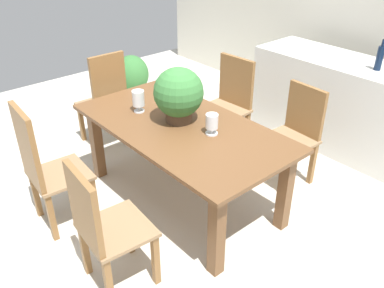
{
  "coord_description": "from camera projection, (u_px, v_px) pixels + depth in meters",
  "views": [
    {
      "loc": [
        2.26,
        -1.84,
        2.25
      ],
      "look_at": [
        0.02,
        0.1,
        0.53
      ],
      "focal_mm": 38.11,
      "sensor_mm": 36.0,
      "label": 1
    }
  ],
  "objects": [
    {
      "name": "chair_near_left",
      "position": [
        44.0,
        165.0,
        3.07
      ],
      "size": [
        0.46,
        0.45,
        1.05
      ],
      "rotation": [
        0.0,
        0.0,
        3.07
      ],
      "color": "brown",
      "rests_on": "ground"
    },
    {
      "name": "crystal_vase_center_near",
      "position": [
        212.0,
        122.0,
        3.1
      ],
      "size": [
        0.1,
        0.1,
        0.17
      ],
      "color": "silver",
      "rests_on": "dining_table"
    },
    {
      "name": "potted_plant_floor",
      "position": [
        132.0,
        75.0,
        5.45
      ],
      "size": [
        0.45,
        0.45,
        0.58
      ],
      "color": "#9E9384",
      "rests_on": "ground"
    },
    {
      "name": "dining_table",
      "position": [
        182.0,
        138.0,
        3.34
      ],
      "size": [
        1.85,
        0.97,
        0.73
      ],
      "color": "brown",
      "rests_on": "ground"
    },
    {
      "name": "chair_far_left",
      "position": [
        230.0,
        99.0,
        4.22
      ],
      "size": [
        0.49,
        0.43,
        0.96
      ],
      "rotation": [
        0.0,
        0.0,
        0.05
      ],
      "color": "brown",
      "rests_on": "ground"
    },
    {
      "name": "kitchen_counter",
      "position": [
        342.0,
        104.0,
        4.27
      ],
      "size": [
        1.93,
        0.66,
        0.93
      ],
      "primitive_type": "cube",
      "color": "silver",
      "rests_on": "ground"
    },
    {
      "name": "crystal_vase_left",
      "position": [
        138.0,
        99.0,
        3.44
      ],
      "size": [
        0.1,
        0.1,
        0.19
      ],
      "color": "silver",
      "rests_on": "dining_table"
    },
    {
      "name": "flower_centerpiece",
      "position": [
        179.0,
        94.0,
        3.22
      ],
      "size": [
        0.4,
        0.4,
        0.45
      ],
      "color": "#4C3828",
      "rests_on": "dining_table"
    },
    {
      "name": "wine_glass",
      "position": [
        181.0,
        88.0,
        3.66
      ],
      "size": [
        0.06,
        0.06,
        0.15
      ],
      "color": "silver",
      "rests_on": "dining_table"
    },
    {
      "name": "ground_plane",
      "position": [
        182.0,
        198.0,
        3.65
      ],
      "size": [
        7.04,
        7.04,
        0.0
      ],
      "primitive_type": "plane",
      "color": "beige"
    },
    {
      "name": "chair_near_right",
      "position": [
        102.0,
        225.0,
        2.56
      ],
      "size": [
        0.47,
        0.45,
        0.95
      ],
      "rotation": [
        0.0,
        0.0,
        3.06
      ],
      "color": "brown",
      "rests_on": "ground"
    },
    {
      "name": "wine_bottle_tall",
      "position": [
        380.0,
        58.0,
        3.77
      ],
      "size": [
        0.06,
        0.06,
        0.29
      ],
      "color": "#0F1E38",
      "rests_on": "kitchen_counter"
    },
    {
      "name": "chair_head_end",
      "position": [
        106.0,
        99.0,
        4.17
      ],
      "size": [
        0.48,
        0.41,
        1.05
      ],
      "rotation": [
        0.0,
        0.0,
        -1.59
      ],
      "color": "brown",
      "rests_on": "ground"
    },
    {
      "name": "back_wall",
      "position": [
        363.0,
        8.0,
        4.47
      ],
      "size": [
        6.4,
        0.1,
        2.6
      ],
      "primitive_type": "cube",
      "color": "beige",
      "rests_on": "ground"
    },
    {
      "name": "chair_far_right",
      "position": [
        296.0,
        131.0,
        3.68
      ],
      "size": [
        0.45,
        0.44,
        0.91
      ],
      "rotation": [
        0.0,
        0.0,
        -0.06
      ],
      "color": "brown",
      "rests_on": "ground"
    }
  ]
}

